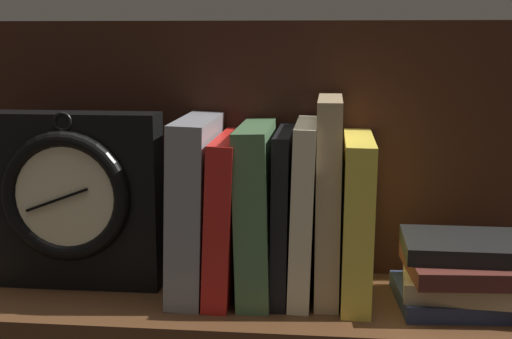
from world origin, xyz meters
TOP-DOWN VIEW (x-y plane):
  - ground_plane at (0.00, 0.00)cm, footprint 85.82×22.07cm
  - back_panel at (0.00, 10.43)cm, footprint 85.82×1.20cm
  - book_gray_chess at (-8.60, 1.53)cm, footprint 4.87×16.25cm
  - book_red_requiem at (-4.71, 1.53)cm, footprint 3.87×16.62cm
  - book_green_romantic at (-0.99, 1.53)cm, footprint 4.35×15.75cm
  - book_black_skeptic at (2.17, 1.53)cm, footprint 2.13×14.23cm
  - book_cream_twain at (4.69, 1.53)cm, footprint 3.08×14.61cm
  - book_tan_shortstories at (7.66, 1.53)cm, footprint 2.88×13.40cm
  - book_yellow_seinlanguage at (11.06, 1.53)cm, footprint 3.57×16.47cm
  - framed_clock at (-24.22, 1.34)cm, footprint 22.08×6.40cm
  - book_stack_side at (24.80, -0.67)cm, footprint 19.42×14.57cm

SIDE VIEW (x-z plane):
  - ground_plane at x=0.00cm, z-range -2.50..0.00cm
  - book_stack_side at x=24.80cm, z-range -0.16..7.93cm
  - book_red_requiem at x=-4.71cm, z-range -0.06..19.50cm
  - book_yellow_seinlanguage at x=11.06cm, z-range -0.02..19.58cm
  - book_black_skeptic at x=2.17cm, z-range -0.01..20.23cm
  - book_green_romantic at x=-0.99cm, z-range -0.04..20.86cm
  - book_cream_twain at x=4.69cm, z-range -0.03..21.31cm
  - book_gray_chess at x=-8.60cm, z-range -0.06..21.65cm
  - framed_clock at x=-24.22cm, z-range 0.05..22.49cm
  - book_tan_shortstories at x=7.66cm, z-range 0.00..24.20cm
  - back_panel at x=0.00cm, z-range 0.00..33.27cm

